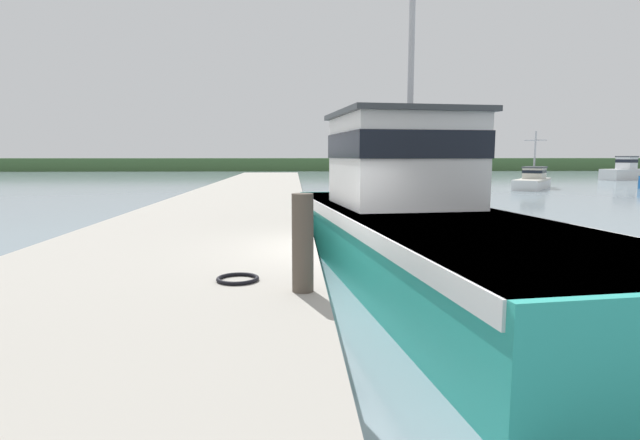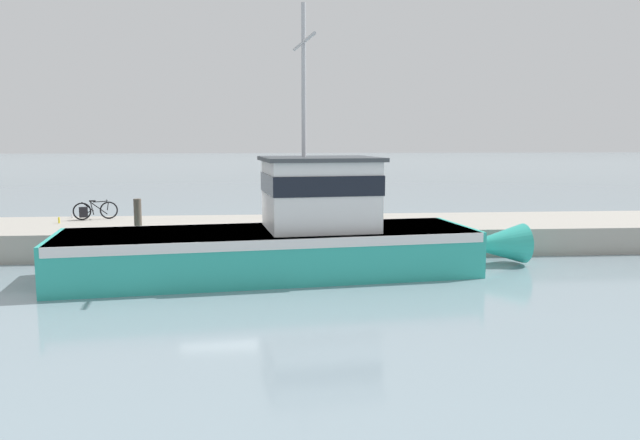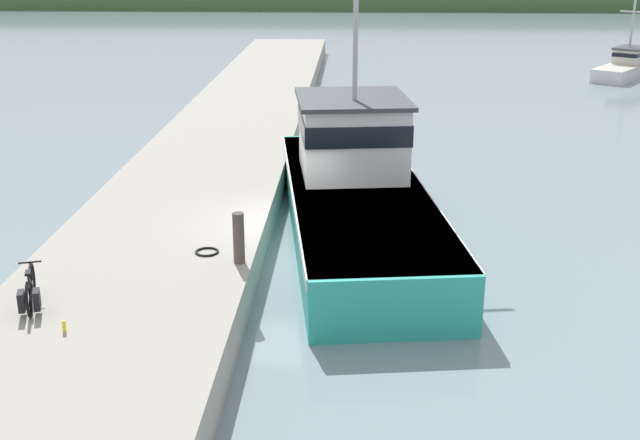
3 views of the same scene
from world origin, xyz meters
The scene contains 8 objects.
ground_plane centered at (0.00, 0.00, 0.00)m, with size 320.00×320.00×0.00m, color gray.
dock_pier centered at (-3.24, 0.00, 0.49)m, with size 5.13×80.00×0.98m, color #A39E93.
fishing_boat_main centered at (1.62, 2.31, 1.24)m, with size 5.18×15.04×8.15m.
bicycle_touring centered at (-4.71, -5.35, 1.33)m, with size 0.73×1.64×0.77m.
mooring_post centered at (-0.96, -2.80, 1.56)m, with size 0.26×0.26×1.17m, color #51473D.
hose_coil centered at (-1.79, -2.24, 1.00)m, with size 0.55×0.55×0.05m, color black.
water_bottle_by_bike centered at (-5.34, -6.30, 1.07)m, with size 0.07×0.07×0.18m, color silver.
water_bottle_on_curb centered at (-3.72, -6.30, 1.09)m, with size 0.07×0.07×0.23m, color yellow.
Camera 2 is at (20.54, 1.59, 4.18)m, focal length 35.00 mm.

